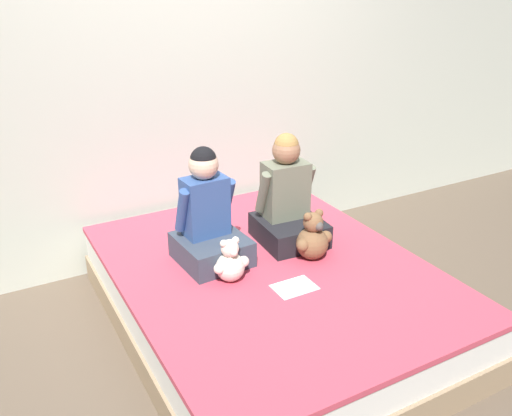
{
  "coord_description": "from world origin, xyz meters",
  "views": [
    {
      "loc": [
        -1.28,
        -2.16,
        1.82
      ],
      "look_at": [
        0.0,
        0.16,
        0.65
      ],
      "focal_mm": 38.0,
      "sensor_mm": 36.0,
      "label": 1
    }
  ],
  "objects_px": {
    "bed": "(270,296)",
    "sign_card": "(294,287)",
    "teddy_bear_held_by_left_child": "(230,263)",
    "child_on_left": "(208,220)",
    "teddy_bear_held_by_right_child": "(313,239)",
    "child_on_right": "(287,202)"
  },
  "relations": [
    {
      "from": "teddy_bear_held_by_left_child",
      "to": "teddy_bear_held_by_right_child",
      "type": "relative_size",
      "value": 0.84
    },
    {
      "from": "child_on_left",
      "to": "teddy_bear_held_by_left_child",
      "type": "height_order",
      "value": "child_on_left"
    },
    {
      "from": "teddy_bear_held_by_right_child",
      "to": "child_on_right",
      "type": "bearing_deg",
      "value": 82.92
    },
    {
      "from": "child_on_right",
      "to": "teddy_bear_held_by_left_child",
      "type": "xyz_separation_m",
      "value": [
        -0.49,
        -0.26,
        -0.14
      ]
    },
    {
      "from": "child_on_right",
      "to": "teddy_bear_held_by_right_child",
      "type": "xyz_separation_m",
      "value": [
        -0.0,
        -0.27,
        -0.12
      ]
    },
    {
      "from": "bed",
      "to": "teddy_bear_held_by_left_child",
      "type": "relative_size",
      "value": 8.35
    },
    {
      "from": "child_on_left",
      "to": "teddy_bear_held_by_left_child",
      "type": "distance_m",
      "value": 0.29
    },
    {
      "from": "child_on_left",
      "to": "sign_card",
      "type": "xyz_separation_m",
      "value": [
        0.24,
        -0.47,
        -0.23
      ]
    },
    {
      "from": "child_on_left",
      "to": "sign_card",
      "type": "relative_size",
      "value": 3.0
    },
    {
      "from": "child_on_left",
      "to": "teddy_bear_held_by_right_child",
      "type": "relative_size",
      "value": 2.24
    },
    {
      "from": "bed",
      "to": "sign_card",
      "type": "bearing_deg",
      "value": -91.16
    },
    {
      "from": "child_on_right",
      "to": "teddy_bear_held_by_left_child",
      "type": "distance_m",
      "value": 0.57
    },
    {
      "from": "teddy_bear_held_by_left_child",
      "to": "child_on_right",
      "type": "bearing_deg",
      "value": 24.82
    },
    {
      "from": "bed",
      "to": "child_on_left",
      "type": "xyz_separation_m",
      "value": [
        -0.25,
        0.24,
        0.42
      ]
    },
    {
      "from": "teddy_bear_held_by_left_child",
      "to": "child_on_left",
      "type": "bearing_deg",
      "value": 87.66
    },
    {
      "from": "child_on_left",
      "to": "child_on_right",
      "type": "height_order",
      "value": "same"
    },
    {
      "from": "child_on_left",
      "to": "teddy_bear_held_by_left_child",
      "type": "relative_size",
      "value": 2.67
    },
    {
      "from": "child_on_right",
      "to": "teddy_bear_held_by_right_child",
      "type": "bearing_deg",
      "value": -86.71
    },
    {
      "from": "teddy_bear_held_by_left_child",
      "to": "sign_card",
      "type": "height_order",
      "value": "teddy_bear_held_by_left_child"
    },
    {
      "from": "bed",
      "to": "child_on_right",
      "type": "bearing_deg",
      "value": 43.9
    },
    {
      "from": "child_on_left",
      "to": "teddy_bear_held_by_left_child",
      "type": "bearing_deg",
      "value": -93.08
    },
    {
      "from": "teddy_bear_held_by_right_child",
      "to": "sign_card",
      "type": "height_order",
      "value": "teddy_bear_held_by_right_child"
    }
  ]
}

